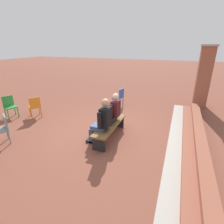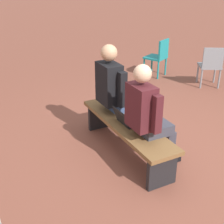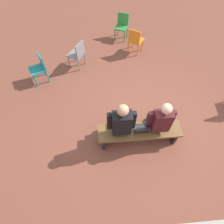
# 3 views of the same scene
# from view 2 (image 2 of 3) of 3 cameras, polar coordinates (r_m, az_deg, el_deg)

# --- Properties ---
(ground_plane) EXTENTS (60.00, 60.00, 0.00)m
(ground_plane) POSITION_cam_2_polar(r_m,az_deg,el_deg) (4.25, 8.33, -7.63)
(ground_plane) COLOR brown
(bench) EXTENTS (1.80, 0.44, 0.45)m
(bench) POSITION_cam_2_polar(r_m,az_deg,el_deg) (4.07, 2.65, -3.12)
(bench) COLOR brown
(bench) RESTS_ON ground
(person_student) EXTENTS (0.53, 0.67, 1.33)m
(person_student) POSITION_cam_2_polar(r_m,az_deg,el_deg) (3.66, 6.64, -0.46)
(person_student) COLOR #383842
(person_student) RESTS_ON ground
(person_adult) EXTENTS (0.57, 0.72, 1.38)m
(person_adult) POSITION_cam_2_polar(r_m,az_deg,el_deg) (4.27, 0.79, 3.90)
(person_adult) COLOR #384C75
(person_adult) RESTS_ON ground
(laptop) EXTENTS (0.32, 0.29, 0.21)m
(laptop) POSITION_cam_2_polar(r_m,az_deg,el_deg) (3.98, 2.71, -1.45)
(laptop) COLOR black
(laptop) RESTS_ON bench
(plastic_chair_by_pillar) EXTENTS (0.57, 0.57, 0.84)m
(plastic_chair_by_pillar) POSITION_cam_2_polar(r_m,az_deg,el_deg) (6.70, 17.61, 8.34)
(plastic_chair_by_pillar) COLOR gray
(plastic_chair_by_pillar) RESTS_ON ground
(plastic_chair_far_right) EXTENTS (0.56, 0.56, 0.84)m
(plastic_chair_far_right) POSITION_cam_2_polar(r_m,az_deg,el_deg) (7.13, 8.52, 10.22)
(plastic_chair_far_right) COLOR teal
(plastic_chair_far_right) RESTS_ON ground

